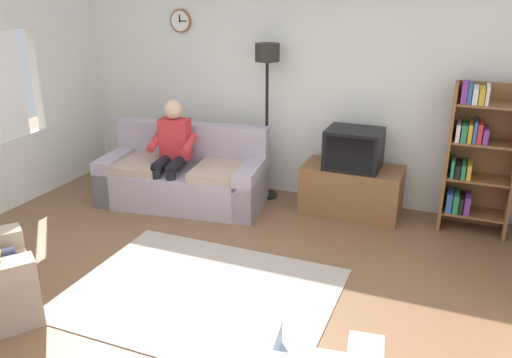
# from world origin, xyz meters

# --- Properties ---
(ground_plane) EXTENTS (12.00, 12.00, 0.00)m
(ground_plane) POSITION_xyz_m (0.00, 0.00, 0.00)
(ground_plane) COLOR brown
(back_wall_assembly) EXTENTS (6.20, 0.17, 2.70)m
(back_wall_assembly) POSITION_xyz_m (-0.00, 2.66, 1.35)
(back_wall_assembly) COLOR silver
(back_wall_assembly) RESTS_ON ground_plane
(couch) EXTENTS (2.00, 1.13, 0.90)m
(couch) POSITION_xyz_m (-1.03, 1.81, 0.31)
(couch) COLOR #A899A8
(couch) RESTS_ON ground_plane
(tv_stand) EXTENTS (1.10, 0.56, 0.55)m
(tv_stand) POSITION_xyz_m (0.89, 2.25, 0.28)
(tv_stand) COLOR brown
(tv_stand) RESTS_ON ground_plane
(tv) EXTENTS (0.60, 0.49, 0.44)m
(tv) POSITION_xyz_m (0.89, 2.23, 0.77)
(tv) COLOR black
(tv) RESTS_ON tv_stand
(bookshelf) EXTENTS (0.68, 0.36, 1.57)m
(bookshelf) POSITION_xyz_m (2.13, 2.32, 0.82)
(bookshelf) COLOR brown
(bookshelf) RESTS_ON ground_plane
(floor_lamp) EXTENTS (0.28, 0.28, 1.85)m
(floor_lamp) POSITION_xyz_m (-0.18, 2.35, 1.45)
(floor_lamp) COLOR black
(floor_lamp) RESTS_ON ground_plane
(area_rug) EXTENTS (2.20, 1.70, 0.01)m
(area_rug) POSITION_xyz_m (0.09, 0.10, 0.01)
(area_rug) COLOR #AD9E8E
(area_rug) RESTS_ON ground_plane
(person_on_couch) EXTENTS (0.55, 0.57, 1.24)m
(person_on_couch) POSITION_xyz_m (-1.11, 1.70, 0.70)
(person_on_couch) COLOR red
(person_on_couch) RESTS_ON ground_plane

